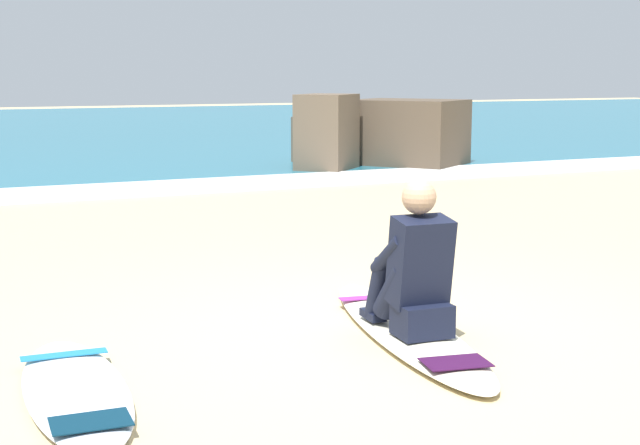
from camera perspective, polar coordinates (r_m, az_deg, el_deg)
The scene contains 7 objects.
ground_plane at distance 5.96m, azimuth 3.92°, elevation -6.80°, with size 80.00×80.00×0.00m, color #CCB584.
sea at distance 26.32m, azimuth -18.75°, elevation 5.39°, with size 80.00×28.00×0.10m, color teal.
breaking_foam at distance 12.83m, azimuth -12.12°, elevation 2.00°, with size 80.00×0.90×0.11m, color white.
surfboard_main at distance 5.90m, azimuth 5.38°, elevation -6.64°, with size 0.96×2.59×0.08m.
surfer_seated at distance 5.65m, azimuth 5.87°, elevation -3.18°, with size 0.40×0.72×0.95m.
surfboard_spare_near at distance 4.98m, azimuth -14.97°, elevation -10.00°, with size 0.61×1.83×0.08m.
rock_outcrop_distant at distance 15.49m, azimuth 3.65°, elevation 5.39°, with size 3.28×2.31×1.30m.
Camera 1 is at (-2.76, -5.02, 1.66)m, focal length 51.41 mm.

